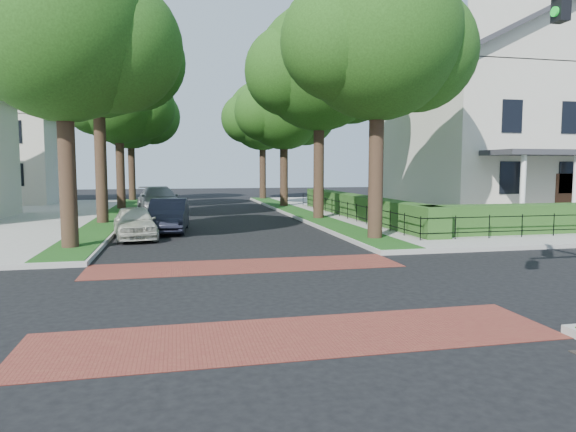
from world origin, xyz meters
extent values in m
plane|color=black|center=(0.00, 0.00, 0.00)|extent=(120.00, 120.00, 0.00)
cube|color=gray|center=(19.50, 19.00, 0.07)|extent=(30.00, 30.00, 0.15)
cube|color=maroon|center=(0.00, 3.20, 0.01)|extent=(9.00, 2.20, 0.01)
cube|color=maroon|center=(0.00, -3.20, 0.01)|extent=(9.00, 2.20, 0.01)
cube|color=#193E11|center=(5.40, 19.10, 0.16)|extent=(1.60, 29.80, 0.02)
cube|color=#193E11|center=(-5.40, 19.10, 0.16)|extent=(1.60, 29.80, 0.02)
cylinder|color=black|center=(5.50, 7.00, 3.83)|extent=(0.56, 0.56, 7.35)
sphere|color=#1C3C10|center=(5.50, 7.00, 7.71)|extent=(6.20, 6.20, 6.20)
sphere|color=#1C3C10|center=(7.21, 7.30, 7.31)|extent=(4.65, 4.65, 4.65)
sphere|color=#1C3C10|center=(3.95, 6.80, 7.41)|extent=(4.34, 4.34, 4.34)
sphere|color=#1C3C10|center=(5.60, 8.55, 8.21)|extent=(4.03, 4.03, 4.03)
cylinder|color=black|center=(5.50, 15.00, 4.00)|extent=(0.56, 0.56, 7.70)
sphere|color=#1C3C10|center=(5.50, 15.00, 8.07)|extent=(6.60, 6.60, 6.60)
sphere|color=#1C3C10|center=(7.31, 15.30, 7.67)|extent=(4.95, 4.95, 4.95)
sphere|color=#1C3C10|center=(3.85, 14.80, 7.77)|extent=(4.62, 4.62, 4.62)
sphere|color=#1C3C10|center=(5.60, 16.65, 8.57)|extent=(4.29, 4.29, 4.29)
cylinder|color=black|center=(5.50, 24.00, 3.47)|extent=(0.56, 0.56, 6.65)
sphere|color=#1C3C10|center=(5.50, 24.00, 6.99)|extent=(5.80, 5.80, 5.80)
sphere|color=#1C3C10|center=(7.09, 24.30, 6.59)|extent=(4.35, 4.35, 4.35)
sphere|color=#1C3C10|center=(4.05, 23.80, 6.69)|extent=(4.06, 4.06, 4.06)
sphere|color=#1C3C10|center=(5.60, 25.45, 7.49)|extent=(3.77, 3.77, 3.77)
cylinder|color=black|center=(5.50, 33.00, 3.65)|extent=(0.56, 0.56, 7.00)
sphere|color=#1C3C10|center=(5.50, 33.00, 7.35)|extent=(6.00, 6.00, 6.00)
sphere|color=#1C3C10|center=(7.15, 33.30, 6.95)|extent=(4.50, 4.50, 4.50)
sphere|color=#1C3C10|center=(4.00, 32.80, 7.05)|extent=(4.20, 4.20, 4.20)
sphere|color=#1C3C10|center=(5.60, 34.50, 7.85)|extent=(3.90, 3.90, 3.90)
cylinder|color=black|center=(-5.50, 7.00, 3.65)|extent=(0.56, 0.56, 7.00)
sphere|color=#1C3C10|center=(-5.50, 7.00, 7.35)|extent=(6.00, 6.00, 6.00)
sphere|color=#1C3C10|center=(-3.85, 7.30, 6.95)|extent=(4.50, 4.50, 4.50)
sphere|color=#1C3C10|center=(-7.00, 6.80, 7.05)|extent=(4.20, 4.20, 4.20)
sphere|color=#1C3C10|center=(-5.40, 8.50, 7.85)|extent=(3.90, 3.90, 3.90)
cylinder|color=black|center=(-5.50, 15.00, 4.17)|extent=(0.56, 0.56, 8.05)
sphere|color=#1C3C10|center=(-5.50, 15.00, 8.43)|extent=(6.40, 6.40, 6.40)
sphere|color=#1C3C10|center=(-3.74, 15.30, 8.03)|extent=(4.80, 4.80, 4.80)
sphere|color=#1C3C10|center=(-7.10, 14.80, 8.13)|extent=(4.48, 4.48, 4.48)
sphere|color=#1C3C10|center=(-5.40, 16.60, 8.93)|extent=(4.16, 4.16, 4.16)
cylinder|color=black|center=(-5.50, 24.00, 3.58)|extent=(0.56, 0.56, 6.86)
sphere|color=#1C3C10|center=(-5.50, 24.00, 7.21)|extent=(5.60, 5.60, 5.60)
sphere|color=#1C3C10|center=(-3.96, 24.30, 6.81)|extent=(4.20, 4.20, 4.20)
sphere|color=#1C3C10|center=(-6.90, 23.80, 6.91)|extent=(3.92, 3.92, 3.92)
sphere|color=#1C3C10|center=(-5.40, 25.40, 7.71)|extent=(3.64, 3.64, 3.64)
cylinder|color=black|center=(-5.50, 33.00, 3.72)|extent=(0.56, 0.56, 7.14)
sphere|color=#1C3C10|center=(-5.50, 33.00, 7.49)|extent=(6.20, 6.20, 6.20)
sphere|color=#1C3C10|center=(-3.79, 33.30, 7.09)|extent=(4.65, 4.65, 4.65)
sphere|color=#1C3C10|center=(-7.05, 32.80, 7.19)|extent=(4.34, 4.34, 4.34)
sphere|color=#1C3C10|center=(-5.40, 34.55, 7.99)|extent=(4.03, 4.03, 4.03)
cube|color=#244819|center=(7.70, 15.00, 0.75)|extent=(1.00, 18.00, 1.20)
cube|color=silver|center=(17.50, 16.00, 4.15)|extent=(12.00, 10.00, 8.00)
cylinder|color=white|center=(13.30, 8.85, 2.00)|extent=(0.24, 0.24, 3.00)
cylinder|color=white|center=(16.06, 8.85, 2.00)|extent=(0.24, 0.24, 3.00)
cube|color=maroon|center=(-12.80, 30.40, 8.47)|extent=(0.80, 0.80, 3.64)
cylinder|color=#0CB226|center=(4.97, -2.90, 5.73)|extent=(0.05, 0.18, 0.18)
imported|color=beige|center=(-3.60, 9.89, 0.66)|extent=(2.12, 4.08, 1.32)
imported|color=black|center=(-2.30, 11.86, 0.73)|extent=(1.90, 4.55, 1.46)
imported|color=gray|center=(-3.02, 21.91, 0.82)|extent=(3.20, 5.93, 1.63)
camera|label=1|loc=(-1.96, -11.42, 2.85)|focal=32.00mm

